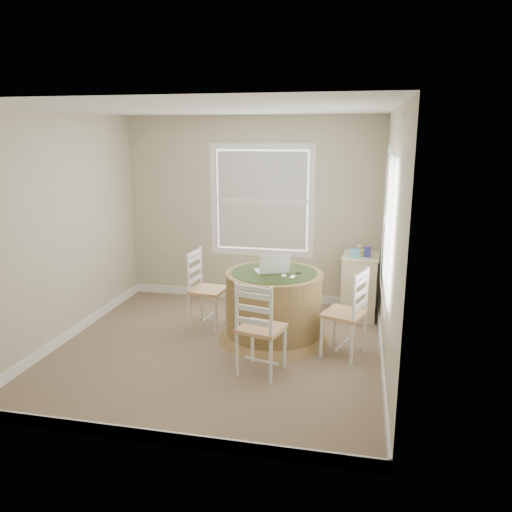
% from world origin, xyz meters
% --- Properties ---
extents(room, '(3.64, 3.64, 2.64)m').
position_xyz_m(room, '(0.17, 0.16, 1.30)').
color(room, '#8C7259').
rests_on(room, ground).
extents(round_table, '(1.30, 1.30, 0.81)m').
position_xyz_m(round_table, '(0.56, 0.44, 0.44)').
color(round_table, olive).
rests_on(round_table, ground).
extents(chair_left, '(0.44, 0.46, 0.95)m').
position_xyz_m(chair_left, '(-0.31, 0.65, 0.47)').
color(chair_left, white).
rests_on(chair_left, ground).
extents(chair_near, '(0.50, 0.49, 0.95)m').
position_xyz_m(chair_near, '(0.59, -0.43, 0.47)').
color(chair_near, white).
rests_on(chair_near, ground).
extents(chair_right, '(0.52, 0.53, 0.95)m').
position_xyz_m(chair_right, '(1.38, 0.16, 0.47)').
color(chair_right, white).
rests_on(chair_right, ground).
extents(laptop, '(0.45, 0.43, 0.25)m').
position_xyz_m(laptop, '(0.54, 0.45, 0.84)').
color(laptop, white).
rests_on(laptop, round_table).
extents(mouse, '(0.08, 0.11, 0.04)m').
position_xyz_m(mouse, '(0.69, 0.30, 0.82)').
color(mouse, white).
rests_on(mouse, round_table).
extents(phone, '(0.06, 0.10, 0.02)m').
position_xyz_m(phone, '(0.79, 0.29, 0.81)').
color(phone, '#B7BABF').
rests_on(phone, round_table).
extents(keys, '(0.07, 0.06, 0.02)m').
position_xyz_m(keys, '(0.84, 0.45, 0.81)').
color(keys, black).
rests_on(keys, round_table).
extents(corner_chest, '(0.50, 0.65, 0.83)m').
position_xyz_m(corner_chest, '(1.53, 1.42, 0.42)').
color(corner_chest, beige).
rests_on(corner_chest, ground).
extents(tissue_box, '(0.13, 0.13, 0.10)m').
position_xyz_m(tissue_box, '(1.45, 1.28, 0.88)').
color(tissue_box, '#56A3C4').
rests_on(tissue_box, corner_chest).
extents(box_yellow, '(0.15, 0.11, 0.06)m').
position_xyz_m(box_yellow, '(1.56, 1.45, 0.86)').
color(box_yellow, '#EECC54').
rests_on(box_yellow, corner_chest).
extents(box_blue, '(0.08, 0.08, 0.12)m').
position_xyz_m(box_blue, '(1.61, 1.33, 0.89)').
color(box_blue, navy).
rests_on(box_blue, corner_chest).
extents(cup_cream, '(0.07, 0.07, 0.09)m').
position_xyz_m(cup_cream, '(1.50, 1.56, 0.88)').
color(cup_cream, beige).
rests_on(cup_cream, corner_chest).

